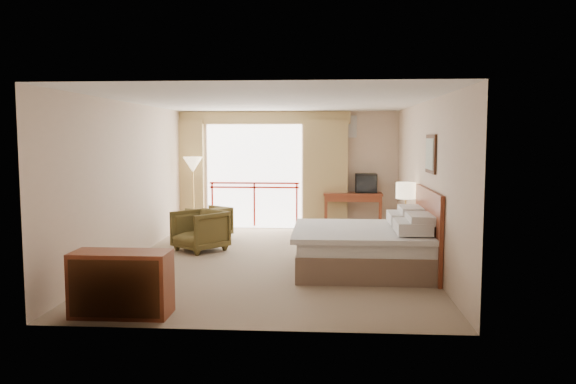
# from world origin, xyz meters

# --- Properties ---
(floor) EXTENTS (7.00, 7.00, 0.00)m
(floor) POSITION_xyz_m (0.00, 0.00, 0.00)
(floor) COLOR gray
(floor) RESTS_ON ground
(ceiling) EXTENTS (7.00, 7.00, 0.00)m
(ceiling) POSITION_xyz_m (0.00, 0.00, 2.70)
(ceiling) COLOR white
(ceiling) RESTS_ON wall_back
(wall_back) EXTENTS (5.00, 0.00, 5.00)m
(wall_back) POSITION_xyz_m (0.00, 3.50, 1.35)
(wall_back) COLOR beige
(wall_back) RESTS_ON ground
(wall_front) EXTENTS (5.00, 0.00, 5.00)m
(wall_front) POSITION_xyz_m (0.00, -3.50, 1.35)
(wall_front) COLOR beige
(wall_front) RESTS_ON ground
(wall_left) EXTENTS (0.00, 7.00, 7.00)m
(wall_left) POSITION_xyz_m (-2.50, 0.00, 1.35)
(wall_left) COLOR beige
(wall_left) RESTS_ON ground
(wall_right) EXTENTS (0.00, 7.00, 7.00)m
(wall_right) POSITION_xyz_m (2.50, 0.00, 1.35)
(wall_right) COLOR beige
(wall_right) RESTS_ON ground
(balcony_door) EXTENTS (2.40, 0.00, 2.40)m
(balcony_door) POSITION_xyz_m (-0.80, 3.48, 1.20)
(balcony_door) COLOR white
(balcony_door) RESTS_ON wall_back
(balcony_railing) EXTENTS (2.09, 0.03, 1.02)m
(balcony_railing) POSITION_xyz_m (-0.80, 3.46, 0.81)
(balcony_railing) COLOR #B01C0F
(balcony_railing) RESTS_ON wall_back
(curtain_left) EXTENTS (1.00, 0.26, 2.50)m
(curtain_left) POSITION_xyz_m (-2.45, 3.35, 1.25)
(curtain_left) COLOR #997D49
(curtain_left) RESTS_ON wall_back
(curtain_right) EXTENTS (1.00, 0.26, 2.50)m
(curtain_right) POSITION_xyz_m (0.85, 3.35, 1.25)
(curtain_right) COLOR #997D49
(curtain_right) RESTS_ON wall_back
(valance) EXTENTS (4.40, 0.22, 0.28)m
(valance) POSITION_xyz_m (-0.80, 3.38, 2.55)
(valance) COLOR #997D49
(valance) RESTS_ON wall_back
(hvac_vent) EXTENTS (0.50, 0.04, 0.50)m
(hvac_vent) POSITION_xyz_m (1.30, 3.47, 2.35)
(hvac_vent) COLOR silver
(hvac_vent) RESTS_ON wall_back
(bed) EXTENTS (2.13, 2.06, 0.97)m
(bed) POSITION_xyz_m (1.50, -0.60, 0.38)
(bed) COLOR brown
(bed) RESTS_ON floor
(headboard) EXTENTS (0.06, 2.10, 1.30)m
(headboard) POSITION_xyz_m (2.46, -0.60, 0.65)
(headboard) COLOR maroon
(headboard) RESTS_ON wall_right
(framed_art) EXTENTS (0.04, 0.72, 0.60)m
(framed_art) POSITION_xyz_m (2.47, -0.60, 1.85)
(framed_art) COLOR black
(framed_art) RESTS_ON wall_right
(nightstand) EXTENTS (0.48, 0.56, 0.65)m
(nightstand) POSITION_xyz_m (2.30, 0.76, 0.32)
(nightstand) COLOR maroon
(nightstand) RESTS_ON floor
(table_lamp) EXTENTS (0.35, 0.35, 0.62)m
(table_lamp) POSITION_xyz_m (2.30, 0.81, 1.13)
(table_lamp) COLOR tan
(table_lamp) RESTS_ON nightstand
(phone) EXTENTS (0.20, 0.17, 0.08)m
(phone) POSITION_xyz_m (2.25, 0.61, 0.69)
(phone) COLOR black
(phone) RESTS_ON nightstand
(desk) EXTENTS (1.31, 0.64, 0.86)m
(desk) POSITION_xyz_m (1.47, 3.36, 0.67)
(desk) COLOR maroon
(desk) RESTS_ON floor
(tv) EXTENTS (0.47, 0.38, 0.43)m
(tv) POSITION_xyz_m (1.77, 3.30, 1.07)
(tv) COLOR black
(tv) RESTS_ON desk
(coffee_maker) EXTENTS (0.15, 0.15, 0.28)m
(coffee_maker) POSITION_xyz_m (1.12, 3.31, 1.00)
(coffee_maker) COLOR black
(coffee_maker) RESTS_ON desk
(cup) EXTENTS (0.07, 0.07, 0.09)m
(cup) POSITION_xyz_m (1.27, 3.26, 0.90)
(cup) COLOR white
(cup) RESTS_ON desk
(wastebasket) EXTENTS (0.25, 0.25, 0.29)m
(wastebasket) POSITION_xyz_m (0.78, 2.63, 0.14)
(wastebasket) COLOR black
(wastebasket) RESTS_ON floor
(armchair_far) EXTENTS (1.01, 1.00, 0.67)m
(armchair_far) POSITION_xyz_m (-1.57, 2.05, 0.00)
(armchair_far) COLOR #403619
(armchair_far) RESTS_ON floor
(armchair_near) EXTENTS (1.16, 1.16, 0.76)m
(armchair_near) POSITION_xyz_m (-1.47, 0.75, 0.00)
(armchair_near) COLOR #403619
(armchair_near) RESTS_ON floor
(side_table) EXTENTS (0.48, 0.48, 0.52)m
(side_table) POSITION_xyz_m (-1.74, 1.65, 0.36)
(side_table) COLOR black
(side_table) RESTS_ON floor
(book) EXTENTS (0.20, 0.24, 0.02)m
(book) POSITION_xyz_m (-1.74, 1.65, 0.53)
(book) COLOR white
(book) RESTS_ON side_table
(floor_lamp) EXTENTS (0.43, 0.43, 1.67)m
(floor_lamp) POSITION_xyz_m (-2.09, 2.85, 1.44)
(floor_lamp) COLOR tan
(floor_lamp) RESTS_ON floor
(dresser) EXTENTS (1.15, 0.49, 0.77)m
(dresser) POSITION_xyz_m (-1.55, -3.08, 0.38)
(dresser) COLOR maroon
(dresser) RESTS_ON floor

